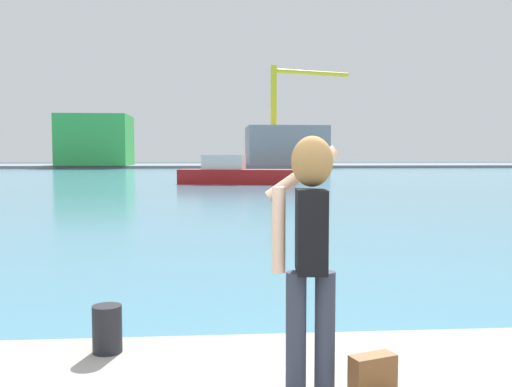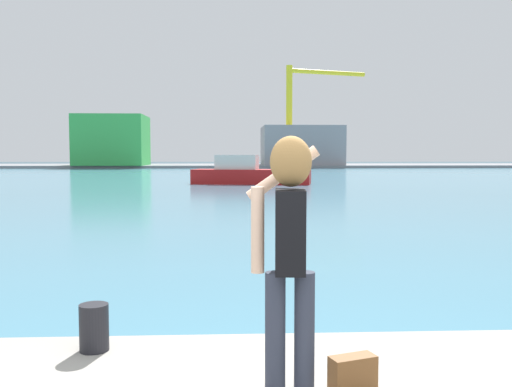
# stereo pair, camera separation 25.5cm
# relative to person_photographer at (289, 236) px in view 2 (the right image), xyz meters

# --- Properties ---
(ground_plane) EXTENTS (220.00, 220.00, 0.00)m
(ground_plane) POSITION_rel_person_photographer_xyz_m (-0.13, 49.22, -1.54)
(ground_plane) COLOR #334751
(harbor_water) EXTENTS (140.00, 100.00, 0.02)m
(harbor_water) POSITION_rel_person_photographer_xyz_m (-0.13, 51.22, -1.53)
(harbor_water) COLOR teal
(harbor_water) RESTS_ON ground_plane
(far_shore_dock) EXTENTS (140.00, 20.00, 0.43)m
(far_shore_dock) POSITION_rel_person_photographer_xyz_m (-0.13, 91.22, -1.33)
(far_shore_dock) COLOR gray
(far_shore_dock) RESTS_ON ground_plane
(person_photographer) EXTENTS (0.53, 0.56, 1.74)m
(person_photographer) POSITION_rel_person_photographer_xyz_m (0.00, 0.00, 0.00)
(person_photographer) COLOR #2D3342
(person_photographer) RESTS_ON quay_promenade
(handbag) EXTENTS (0.35, 0.24, 0.24)m
(handbag) POSITION_rel_person_photographer_xyz_m (0.44, -0.03, -0.95)
(handbag) COLOR brown
(handbag) RESTS_ON quay_promenade
(harbor_bollard) EXTENTS (0.24, 0.24, 0.39)m
(harbor_bollard) POSITION_rel_person_photographer_xyz_m (-1.52, 0.85, -0.87)
(harbor_bollard) COLOR black
(harbor_bollard) RESTS_ON quay_promenade
(boat_moored) EXTENTS (8.58, 4.00, 2.05)m
(boat_moored) POSITION_rel_person_photographer_xyz_m (1.00, 36.03, -0.80)
(boat_moored) COLOR #B21919
(boat_moored) RESTS_ON harbor_water
(warehouse_left) EXTENTS (10.51, 9.91, 7.73)m
(warehouse_left) POSITION_rel_person_photographer_xyz_m (-18.60, 85.69, 2.75)
(warehouse_left) COLOR green
(warehouse_left) RESTS_ON far_shore_dock
(warehouse_right) EXTENTS (12.63, 11.24, 6.21)m
(warehouse_right) POSITION_rel_person_photographer_xyz_m (11.43, 88.05, 1.99)
(warehouse_right) COLOR gray
(warehouse_right) RESTS_ON far_shore_dock
(port_crane) EXTENTS (13.51, 4.88, 15.75)m
(port_crane) POSITION_rel_person_photographer_xyz_m (11.15, 86.63, 8.85)
(port_crane) COLOR yellow
(port_crane) RESTS_ON far_shore_dock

